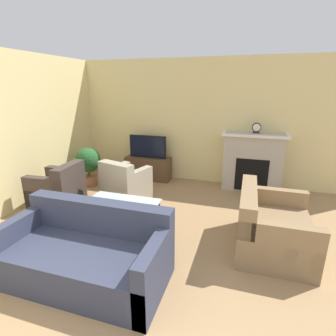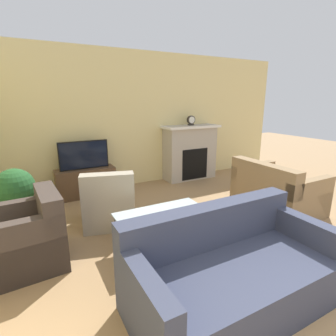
% 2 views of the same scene
% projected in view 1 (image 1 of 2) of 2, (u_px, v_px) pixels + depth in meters
% --- Properties ---
extents(wall_back, '(7.93, 0.06, 2.70)m').
position_uv_depth(wall_back, '(187.00, 122.00, 5.89)').
color(wall_back, beige).
rests_on(wall_back, ground_plane).
extents(wall_left, '(0.06, 8.04, 2.70)m').
position_uv_depth(wall_left, '(2.00, 135.00, 4.27)').
color(wall_left, beige).
rests_on(wall_left, ground_plane).
extents(fireplace, '(1.29, 0.49, 1.21)m').
position_uv_depth(fireplace, '(252.00, 161.00, 5.45)').
color(fireplace, '#B2A899').
rests_on(fireplace, ground_plane).
extents(tv_stand, '(1.06, 0.37, 0.53)m').
position_uv_depth(tv_stand, '(148.00, 168.00, 6.18)').
color(tv_stand, brown).
rests_on(tv_stand, ground_plane).
extents(tv, '(0.87, 0.06, 0.52)m').
position_uv_depth(tv, '(148.00, 147.00, 6.02)').
color(tv, black).
rests_on(tv, tv_stand).
extents(couch_sectional, '(1.84, 0.91, 0.82)m').
position_uv_depth(couch_sectional, '(87.00, 255.00, 2.97)').
color(couch_sectional, '#33384C').
rests_on(couch_sectional, ground_plane).
extents(couch_loveseat, '(0.93, 1.23, 0.82)m').
position_uv_depth(couch_loveseat, '(270.00, 229.00, 3.51)').
color(couch_loveseat, '#8C704C').
rests_on(couch_loveseat, ground_plane).
extents(armchair_by_window, '(0.81, 0.78, 0.82)m').
position_uv_depth(armchair_by_window, '(59.00, 191.00, 4.73)').
color(armchair_by_window, '#3D332D').
rests_on(armchair_by_window, ground_plane).
extents(armchair_accent, '(0.87, 0.89, 0.82)m').
position_uv_depth(armchair_accent, '(125.00, 186.00, 4.95)').
color(armchair_accent, '#9E937F').
rests_on(armchair_accent, ground_plane).
extents(coffee_table, '(1.10, 0.59, 0.45)m').
position_uv_depth(coffee_table, '(122.00, 205.00, 3.95)').
color(coffee_table, '#333338').
rests_on(coffee_table, ground_plane).
extents(potted_plant, '(0.53, 0.53, 0.84)m').
position_uv_depth(potted_plant, '(88.00, 163.00, 5.72)').
color(potted_plant, '#AD704C').
rests_on(potted_plant, ground_plane).
extents(mantel_clock, '(0.18, 0.07, 0.21)m').
position_uv_depth(mantel_clock, '(257.00, 128.00, 5.25)').
color(mantel_clock, '#28231E').
rests_on(mantel_clock, fireplace).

